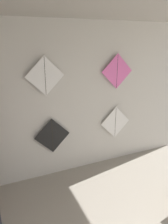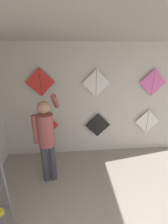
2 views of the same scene
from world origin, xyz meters
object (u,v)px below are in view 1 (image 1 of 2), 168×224
Objects in this scene: kite_2 at (115,122)px; kite_4 at (45,76)px; kite_5 at (117,71)px; kite_1 at (52,136)px.

kite_2 is 1.74m from kite_4.
kite_2 is 1.03m from kite_5.
kite_1 is at bearing 180.00° from kite_2.
kite_2 is 1.00× the size of kite_4.
kite_2 is at bearing 0.00° from kite_5.
kite_2 is at bearing 0.00° from kite_1.
kite_5 is (1.38, 0.00, -0.00)m from kite_4.
kite_5 is (1.31, 0.00, 1.08)m from kite_1.
kite_5 reaches higher than kite_2.
kite_1 is at bearing 180.00° from kite_5.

